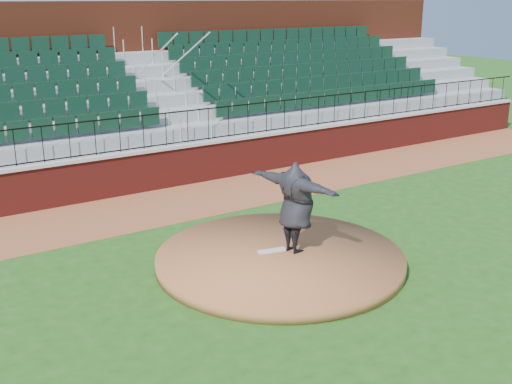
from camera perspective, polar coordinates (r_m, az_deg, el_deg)
ground at (r=14.03m, az=3.40°, el=-6.60°), size 90.00×90.00×0.00m
warning_track at (r=18.34m, az=-6.74°, el=-0.86°), size 34.00×3.20×0.01m
field_wall at (r=19.56m, az=-8.93°, el=2.01°), size 34.00×0.35×1.20m
wall_cap at (r=19.40m, az=-9.02°, el=3.86°), size 34.00×0.45×0.10m
wall_railing at (r=19.29m, az=-9.09°, el=5.45°), size 34.00×0.05×1.00m
seating_stands at (r=21.67m, az=-12.20°, el=7.91°), size 34.00×5.10×4.60m
concourse_wall at (r=24.22m, az=-14.76°, el=9.75°), size 34.00×0.50×5.50m
pitchers_mound at (r=14.01m, az=2.17°, el=-6.05°), size 5.45×5.45×0.25m
pitching_rubber at (r=14.07m, az=1.43°, el=-5.29°), size 0.65×0.30×0.04m
pitcher at (r=13.77m, az=3.60°, el=-1.38°), size 1.08×2.59×2.05m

